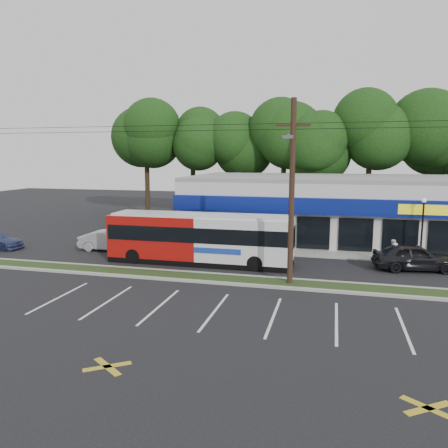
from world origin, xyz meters
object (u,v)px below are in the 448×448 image
utility_pole (289,187)px  metrobus (200,237)px  lamp_post (423,222)px  pedestrian_a (394,255)px  car_silver (110,241)px  car_dark (414,257)px  pedestrian_b (392,252)px

utility_pole → metrobus: bearing=149.6°
lamp_post → pedestrian_a: size_ratio=2.57×
lamp_post → car_silver: size_ratio=0.94×
car_dark → car_silver: car_dark is taller
pedestrian_a → utility_pole: bearing=16.5°
lamp_post → car_silver: lamp_post is taller
utility_pole → metrobus: (-6.08, 3.57, -3.68)m
car_dark → pedestrian_a: bearing=72.7°
pedestrian_b → pedestrian_a: bearing=81.6°
metrobus → car_dark: size_ratio=2.48×
lamp_post → pedestrian_b: size_ratio=2.53×
lamp_post → utility_pole: bearing=-136.1°
pedestrian_a → car_silver: bearing=-25.1°
car_dark → metrobus: bearing=88.0°
lamp_post → pedestrian_a: bearing=-127.7°
utility_pole → pedestrian_a: size_ratio=30.22×
car_silver → utility_pole: bearing=-115.4°
lamp_post → metrobus: size_ratio=0.35×
utility_pole → pedestrian_b: size_ratio=29.81×
metrobus → car_dark: 13.52m
utility_pole → metrobus: 7.96m
pedestrian_b → car_dark: bearing=126.8°
utility_pole → car_dark: 10.03m
lamp_post → pedestrian_a: 3.76m
car_dark → car_silver: size_ratio=1.09×
metrobus → pedestrian_b: (12.25, 2.67, -0.90)m
utility_pole → pedestrian_a: utility_pole is taller
utility_pole → lamp_post: 11.67m
utility_pole → metrobus: size_ratio=4.10×
utility_pole → pedestrian_b: (6.17, 6.24, -4.57)m
metrobus → car_silver: 8.04m
utility_pole → car_dark: bearing=34.9°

